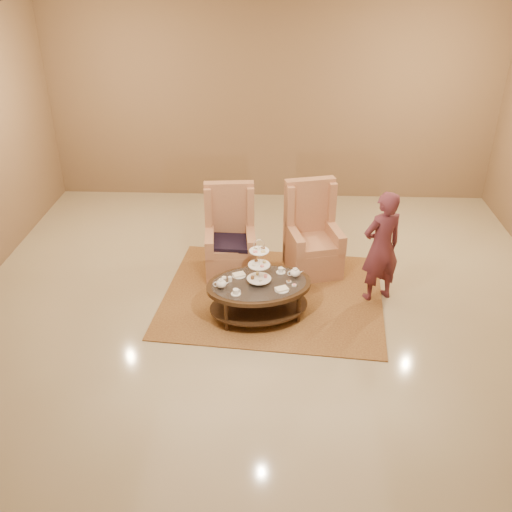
{
  "coord_description": "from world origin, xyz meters",
  "views": [
    {
      "loc": [
        0.15,
        -6.12,
        4.29
      ],
      "look_at": [
        -0.12,
        0.2,
        0.76
      ],
      "focal_mm": 40.0,
      "sensor_mm": 36.0,
      "label": 1
    }
  ],
  "objects_px": {
    "tea_table": "(259,289)",
    "person": "(381,247)",
    "armchair_left": "(230,244)",
    "armchair_right": "(312,241)"
  },
  "relations": [
    {
      "from": "tea_table",
      "to": "armchair_right",
      "type": "distance_m",
      "value": 1.45
    },
    {
      "from": "armchair_left",
      "to": "armchair_right",
      "type": "height_order",
      "value": "armchair_right"
    },
    {
      "from": "armchair_left",
      "to": "person",
      "type": "relative_size",
      "value": 0.84
    },
    {
      "from": "armchair_left",
      "to": "person",
      "type": "distance_m",
      "value": 2.17
    },
    {
      "from": "armchair_left",
      "to": "person",
      "type": "bearing_deg",
      "value": -23.29
    },
    {
      "from": "armchair_left",
      "to": "armchair_right",
      "type": "distance_m",
      "value": 1.18
    },
    {
      "from": "tea_table",
      "to": "person",
      "type": "distance_m",
      "value": 1.7
    },
    {
      "from": "tea_table",
      "to": "armchair_left",
      "type": "height_order",
      "value": "armchair_left"
    },
    {
      "from": "armchair_left",
      "to": "armchair_right",
      "type": "bearing_deg",
      "value": -0.23
    },
    {
      "from": "tea_table",
      "to": "person",
      "type": "height_order",
      "value": "person"
    }
  ]
}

